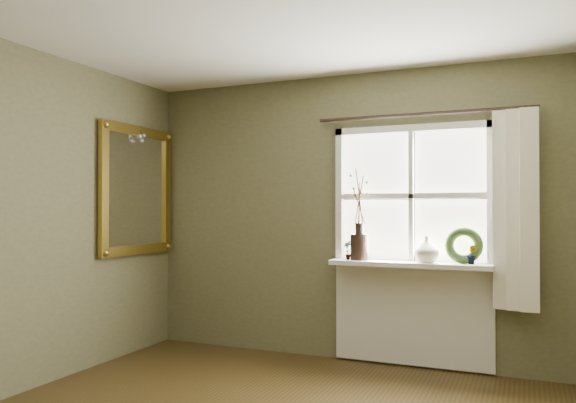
# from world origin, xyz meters

# --- Properties ---
(wall_back) EXTENTS (4.00, 0.10, 2.60)m
(wall_back) POSITION_xyz_m (0.00, 2.30, 1.30)
(wall_back) COLOR brown
(wall_back) RESTS_ON ground
(window_frame) EXTENTS (1.36, 0.06, 1.24)m
(window_frame) POSITION_xyz_m (0.55, 2.23, 1.48)
(window_frame) COLOR silver
(window_frame) RESTS_ON wall_back
(window_sill) EXTENTS (1.36, 0.26, 0.04)m
(window_sill) POSITION_xyz_m (0.55, 2.12, 0.90)
(window_sill) COLOR silver
(window_sill) RESTS_ON wall_back
(window_apron) EXTENTS (1.36, 0.04, 0.88)m
(window_apron) POSITION_xyz_m (0.55, 2.23, 0.46)
(window_apron) COLOR silver
(window_apron) RESTS_ON ground
(dark_jug) EXTENTS (0.16, 0.16, 0.23)m
(dark_jug) POSITION_xyz_m (0.11, 2.12, 1.03)
(dark_jug) COLOR black
(dark_jug) RESTS_ON window_sill
(cream_vase) EXTENTS (0.25, 0.25, 0.22)m
(cream_vase) POSITION_xyz_m (0.70, 2.12, 1.03)
(cream_vase) COLOR silver
(cream_vase) RESTS_ON window_sill
(wreath) EXTENTS (0.31, 0.15, 0.31)m
(wreath) POSITION_xyz_m (0.99, 2.16, 1.04)
(wreath) COLOR #293E1B
(wreath) RESTS_ON window_sill
(potted_plant_left) EXTENTS (0.11, 0.09, 0.17)m
(potted_plant_left) POSITION_xyz_m (0.01, 2.12, 1.00)
(potted_plant_left) COLOR #293E1B
(potted_plant_left) RESTS_ON window_sill
(potted_plant_right) EXTENTS (0.10, 0.09, 0.16)m
(potted_plant_right) POSITION_xyz_m (1.06, 2.12, 1.00)
(potted_plant_right) COLOR #293E1B
(potted_plant_right) RESTS_ON window_sill
(curtain) EXTENTS (0.36, 0.12, 1.59)m
(curtain) POSITION_xyz_m (1.39, 2.13, 1.37)
(curtain) COLOR #EEE6CE
(curtain) RESTS_ON wall_back
(curtain_rod) EXTENTS (1.84, 0.03, 0.03)m
(curtain_rod) POSITION_xyz_m (0.65, 2.17, 2.18)
(curtain_rod) COLOR black
(curtain_rod) RESTS_ON wall_back
(gilt_mirror) EXTENTS (0.10, 1.03, 1.23)m
(gilt_mirror) POSITION_xyz_m (-1.96, 1.70, 1.55)
(gilt_mirror) COLOR white
(gilt_mirror) RESTS_ON wall_left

